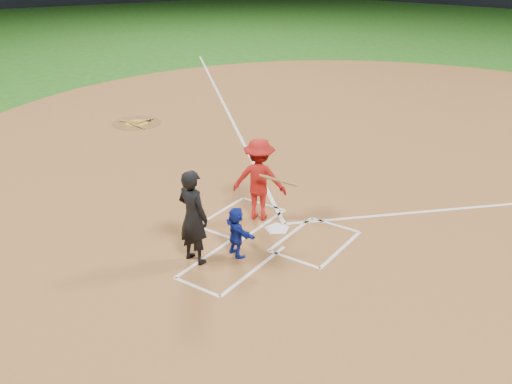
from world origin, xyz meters
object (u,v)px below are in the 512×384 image
Objects in this scene: on_deck_circle at (137,123)px; catcher at (236,232)px; home_plate at (277,229)px; umpire at (193,217)px; batter_at_plate at (259,179)px.

on_deck_circle is 9.81m from catcher.
catcher is at bearing -32.83° from on_deck_circle.
umpire reaches higher than home_plate.
catcher is at bearing 86.39° from home_plate.
on_deck_circle is at bearing -9.63° from catcher.
home_plate is 0.31× the size of umpire.
batter_at_plate is at bearing -47.89° from catcher.
catcher is at bearing -71.09° from batter_at_plate.
umpire is at bearing -90.01° from batter_at_plate.
catcher is 0.55× the size of umpire.
catcher is 1.82m from batter_at_plate.
home_plate is 0.35× the size of on_deck_circle.
home_plate is 0.31× the size of batter_at_plate.
umpire is 1.02× the size of batter_at_plate.
umpire is at bearing 71.71° from catcher.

